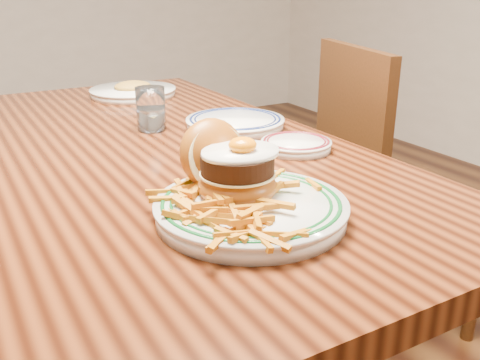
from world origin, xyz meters
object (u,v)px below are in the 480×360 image
side_plate (296,144)px  main_plate (244,192)px  chair_right (382,185)px  table (153,179)px

side_plate → main_plate: bearing=-148.6°
main_plate → side_plate: 0.38m
chair_right → side_plate: 0.59m
main_plate → chair_right: bearing=25.2°
chair_right → side_plate: (-0.49, -0.20, 0.26)m
table → chair_right: chair_right is taller
main_plate → side_plate: bearing=36.5°
chair_right → main_plate: 0.94m
main_plate → table: bearing=83.7°
chair_right → main_plate: bearing=45.2°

